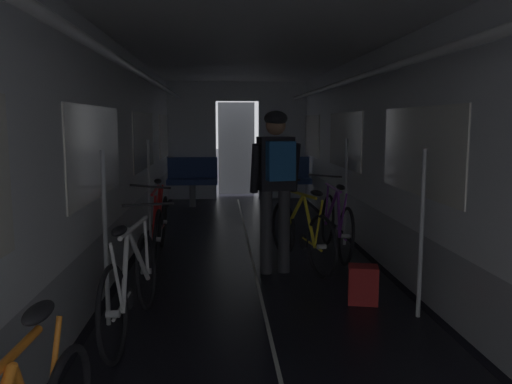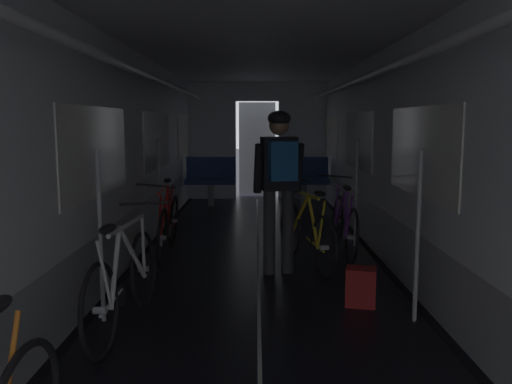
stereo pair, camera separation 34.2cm
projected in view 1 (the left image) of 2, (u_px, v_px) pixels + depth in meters
name	position (u px, v px, depth m)	size (l,w,h in m)	color
train_car_shell	(254.00, 114.00, 5.54)	(3.14, 12.34, 2.57)	black
bench_seat_far_left	(192.00, 177.00, 10.05)	(0.98, 0.51, 0.95)	gray
bench_seat_far_right	(285.00, 176.00, 10.17)	(0.98, 0.51, 0.95)	gray
bicycle_red	(160.00, 226.00, 6.25)	(0.44, 1.69, 0.95)	black
bicycle_white	(132.00, 284.00, 3.99)	(0.44, 1.69, 0.94)	black
bicycle_purple	(336.00, 223.00, 6.39)	(0.44, 1.69, 0.95)	black
person_cyclist_aisle	(276.00, 174.00, 5.49)	(0.56, 0.44, 1.73)	#2D2D33
bicycle_yellow_in_aisle	(301.00, 232.00, 5.86)	(0.61, 1.64, 0.93)	black
backpack_on_floor	(363.00, 285.00, 4.67)	(0.26, 0.20, 0.34)	maroon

